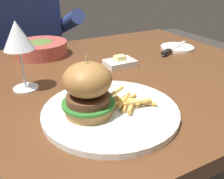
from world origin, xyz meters
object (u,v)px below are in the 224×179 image
Objects in this scene: main_plate at (110,111)px; bread_plate at (177,47)px; diner_person at (27,65)px; table_knife at (172,48)px; butter_dish at (120,63)px; wine_glass at (18,38)px; burger_sandwich at (88,89)px; soup_bowl at (41,48)px.

bread_plate is at bearing 33.64° from main_plate.
bread_plate is 0.11× the size of diner_person.
table_knife is 2.03× the size of butter_dish.
butter_dish is at bearing 5.77° from wine_glass.
burger_sandwich is 0.11× the size of diner_person.
wine_glass is at bearing -174.23° from butter_dish.
main_plate is 0.50m from soup_bowl.
burger_sandwich reaches higher than soup_bowl.
wine_glass is 0.93× the size of soup_bowl.
wine_glass reaches higher than butter_dish.
soup_bowl is at bearing 93.58° from main_plate.
wine_glass reaches higher than table_knife.
bread_plate is at bearing 25.98° from table_knife.
table_knife is at bearing 31.03° from burger_sandwich.
butter_dish is at bearing 48.52° from burger_sandwich.
butter_dish is (-0.31, -0.06, 0.01)m from bread_plate.
table_knife reaches higher than bread_plate.
wine_glass is 0.34m from butter_dish.
table_knife is at bearing 8.44° from butter_dish.
diner_person is at bearing 106.76° from butter_dish.
burger_sandwich is 1.30× the size of butter_dish.
main_plate is 1.52× the size of table_knife.
burger_sandwich is at bearing -92.21° from soup_bowl.
diner_person reaches higher than wine_glass.
wine_glass is 0.16× the size of diner_person.
wine_glass is (-0.09, 0.22, 0.07)m from burger_sandwich.
table_knife is at bearing -23.80° from soup_bowl.
soup_bowl is 0.46m from diner_person.
table_knife is 0.17× the size of diner_person.
butter_dish reaches higher than main_plate.
diner_person reaches higher than burger_sandwich.
burger_sandwich is 0.50m from soup_bowl.
diner_person is (-0.03, 0.92, -0.18)m from main_plate.
diner_person reaches higher than bread_plate.
main_plate is at bearing -123.82° from butter_dish.
table_knife is 0.51m from soup_bowl.
soup_bowl is (-0.20, 0.24, 0.02)m from butter_dish.
burger_sandwich is at bearing -91.49° from diner_person.
burger_sandwich reaches higher than bread_plate.
wine_glass reaches higher than soup_bowl.
soup_bowl is at bearing 87.79° from burger_sandwich.
table_knife reaches higher than main_plate.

